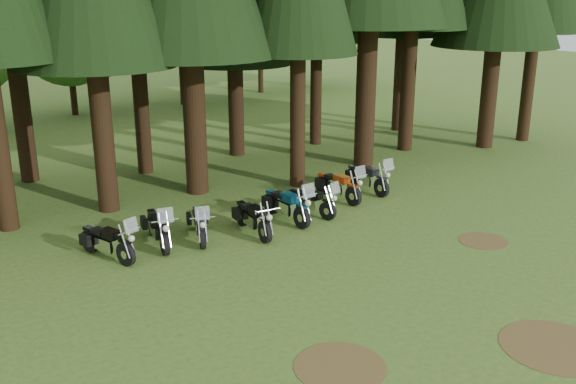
% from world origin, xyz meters
% --- Properties ---
extents(ground, '(120.00, 120.00, 0.00)m').
position_xyz_m(ground, '(0.00, 0.00, 0.00)').
color(ground, '#36561B').
rests_on(ground, ground).
extents(decid_4, '(5.93, 5.76, 7.41)m').
position_xyz_m(decid_4, '(1.58, 26.32, 4.37)').
color(decid_4, black).
rests_on(decid_4, ground).
extents(decid_5, '(8.45, 8.21, 10.56)m').
position_xyz_m(decid_5, '(8.29, 25.71, 6.23)').
color(decid_5, black).
rests_on(decid_5, ground).
extents(decid_6, '(7.06, 6.86, 8.82)m').
position_xyz_m(decid_6, '(14.85, 27.01, 5.20)').
color(decid_6, black).
rests_on(decid_6, ground).
extents(dirt_patch_0, '(1.80, 1.80, 0.01)m').
position_xyz_m(dirt_patch_0, '(-3.00, -2.00, 0.01)').
color(dirt_patch_0, '#4C3D1E').
rests_on(dirt_patch_0, ground).
extents(dirt_patch_1, '(1.40, 1.40, 0.01)m').
position_xyz_m(dirt_patch_1, '(4.50, 0.50, 0.01)').
color(dirt_patch_1, '#4C3D1E').
rests_on(dirt_patch_1, ground).
extents(dirt_patch_2, '(2.20, 2.20, 0.01)m').
position_xyz_m(dirt_patch_2, '(1.00, -4.00, 0.01)').
color(dirt_patch_2, '#4C3D1E').
rests_on(dirt_patch_2, ground).
extents(motorcycle_0, '(0.91, 2.16, 1.38)m').
position_xyz_m(motorcycle_0, '(-4.69, 5.58, 0.46)').
color(motorcycle_0, black).
rests_on(motorcycle_0, ground).
extents(motorcycle_1, '(0.77, 2.29, 1.44)m').
position_xyz_m(motorcycle_1, '(-3.18, 5.69, 0.48)').
color(motorcycle_1, black).
rests_on(motorcycle_1, ground).
extents(motorcycle_2, '(1.03, 2.05, 1.33)m').
position_xyz_m(motorcycle_2, '(-2.04, 5.39, 0.44)').
color(motorcycle_2, black).
rests_on(motorcycle_2, ground).
extents(motorcycle_3, '(0.43, 2.22, 0.90)m').
position_xyz_m(motorcycle_3, '(-0.56, 4.84, 0.46)').
color(motorcycle_3, black).
rests_on(motorcycle_3, ground).
extents(motorcycle_4, '(0.44, 2.35, 1.48)m').
position_xyz_m(motorcycle_4, '(0.87, 5.15, 0.50)').
color(motorcycle_4, black).
rests_on(motorcycle_4, ground).
extents(motorcycle_5, '(0.70, 2.04, 1.29)m').
position_xyz_m(motorcycle_5, '(1.83, 5.16, 0.43)').
color(motorcycle_5, black).
rests_on(motorcycle_5, ground).
extents(motorcycle_6, '(0.43, 2.28, 1.43)m').
position_xyz_m(motorcycle_6, '(3.52, 5.82, 0.48)').
color(motorcycle_6, black).
rests_on(motorcycle_6, ground).
extents(motorcycle_7, '(0.43, 2.27, 1.43)m').
position_xyz_m(motorcycle_7, '(4.98, 5.96, 0.48)').
color(motorcycle_7, black).
rests_on(motorcycle_7, ground).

